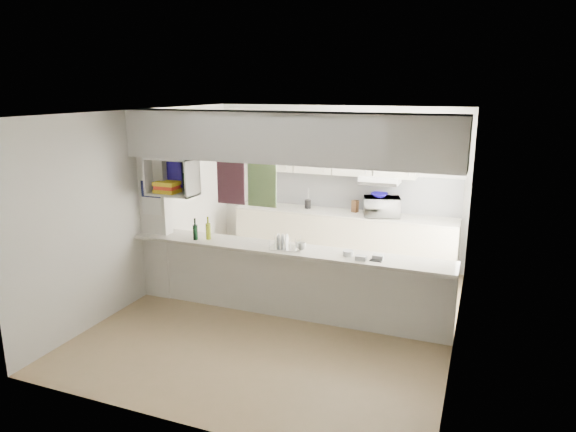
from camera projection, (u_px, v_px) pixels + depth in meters
The scene contains 16 objects.
floor at pixel (285, 315), 6.68m from camera, with size 4.80×4.80×0.00m, color tan.
ceiling at pixel (284, 112), 6.05m from camera, with size 4.80×4.80×0.00m, color white.
wall_back at pixel (338, 185), 8.53m from camera, with size 4.20×4.20×0.00m, color silver.
wall_left at pixel (144, 205), 7.10m from camera, with size 4.80×4.80×0.00m, color silver.
wall_right at pixel (462, 236), 5.62m from camera, with size 4.80×4.80×0.00m, color silver.
servery_partition at pixel (271, 189), 6.34m from camera, with size 4.20×0.50×2.60m.
cubby_shelf at pixel (172, 179), 6.76m from camera, with size 0.65×0.35×0.50m.
kitchen_run at pixel (342, 217), 8.35m from camera, with size 3.60×0.63×2.24m.
microwave at pixel (382, 207), 8.00m from camera, with size 0.55×0.37×0.30m, color white.
bowl at pixel (379, 195), 7.95m from camera, with size 0.26×0.26×0.06m, color navy.
dish_rack at pixel (285, 242), 6.41m from camera, with size 0.39×0.32×0.19m.
cup at pixel (301, 246), 6.31m from camera, with size 0.12×0.12×0.09m, color white.
wine_bottles at pixel (202, 231), 6.78m from camera, with size 0.21×0.14×0.31m.
plastic_tubs at pixel (361, 256), 6.06m from camera, with size 0.49×0.21×0.06m.
utensil_jar at pixel (308, 204), 8.53m from camera, with size 0.10×0.10×0.14m, color black.
knife_block at pixel (355, 206), 8.27m from camera, with size 0.10×0.08×0.19m, color brown.
Camera 1 is at (2.28, -5.73, 2.88)m, focal length 32.00 mm.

